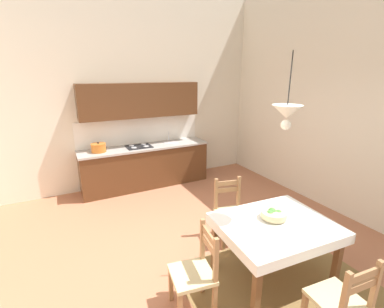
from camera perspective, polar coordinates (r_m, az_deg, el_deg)
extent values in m
cube|color=#AD6B4C|center=(3.99, 1.40, -21.01)|extent=(6.16, 6.49, 0.10)
cube|color=silver|center=(5.98, -12.65, 12.65)|extent=(6.16, 0.12, 4.01)
cube|color=silver|center=(5.18, 30.92, 10.13)|extent=(0.12, 6.49, 4.01)
cube|color=olive|center=(3.71, 17.34, -24.36)|extent=(2.10, 1.60, 0.01)
cube|color=#56331C|center=(5.98, -9.66, -2.67)|extent=(2.70, 0.60, 0.86)
cube|color=#ADA8A3|center=(5.84, -9.85, 1.47)|extent=(2.73, 0.63, 0.04)
cube|color=white|center=(6.05, -10.86, 4.84)|extent=(2.70, 0.01, 0.55)
cube|color=#56331C|center=(5.80, -10.76, 11.08)|extent=(2.49, 0.34, 0.70)
cube|color=black|center=(5.88, -8.67, -7.00)|extent=(2.66, 0.02, 0.09)
cylinder|color=silver|center=(6.04, -4.39, 2.34)|extent=(0.34, 0.34, 0.02)
cylinder|color=silver|center=(6.14, -4.92, 3.67)|extent=(0.02, 0.02, 0.22)
cube|color=black|center=(5.80, -11.16, 1.58)|extent=(0.52, 0.42, 0.01)
cylinder|color=silver|center=(5.67, -12.14, 1.29)|extent=(0.11, 0.11, 0.01)
cylinder|color=silver|center=(5.74, -9.64, 1.62)|extent=(0.11, 0.11, 0.01)
cylinder|color=silver|center=(5.86, -12.66, 1.76)|extent=(0.11, 0.11, 0.01)
cylinder|color=silver|center=(5.93, -10.23, 2.07)|extent=(0.11, 0.11, 0.01)
cylinder|color=orange|center=(5.61, -19.09, 1.16)|extent=(0.28, 0.28, 0.15)
cylinder|color=orange|center=(5.59, -19.18, 2.00)|extent=(0.29, 0.29, 0.02)
sphere|color=black|center=(5.58, -19.20, 2.25)|extent=(0.04, 0.04, 0.04)
cube|color=brown|center=(3.34, 17.25, -13.85)|extent=(1.28, 1.05, 0.02)
cube|color=brown|center=(3.01, 13.45, -26.34)|extent=(0.07, 0.07, 0.73)
cube|color=brown|center=(3.65, 28.28, -19.35)|extent=(0.07, 0.07, 0.73)
cube|color=brown|center=(3.56, 4.91, -18.11)|extent=(0.07, 0.07, 0.73)
cube|color=brown|center=(4.12, 18.88, -13.79)|extent=(0.07, 0.07, 0.73)
cube|color=white|center=(3.33, 17.26, -13.66)|extent=(1.34, 1.12, 0.00)
cube|color=white|center=(3.06, 23.70, -18.75)|extent=(1.27, 0.09, 0.12)
cube|color=white|center=(3.71, 11.98, -11.01)|extent=(1.27, 0.09, 0.12)
cube|color=white|center=(3.04, 7.46, -17.62)|extent=(0.08, 1.03, 0.12)
cube|color=white|center=(3.77, 24.77, -11.84)|extent=(0.08, 1.03, 0.12)
cube|color=#D1BC89|center=(3.07, 28.27, -25.51)|extent=(0.46, 0.46, 0.04)
cube|color=#A3754C|center=(3.40, 27.34, -25.56)|extent=(0.05, 0.05, 0.41)
cube|color=#A3754C|center=(3.09, 33.52, -25.19)|extent=(0.05, 0.05, 0.93)
cube|color=#A3754C|center=(2.74, 32.56, -20.80)|extent=(0.32, 0.05, 0.07)
cube|color=#A3754C|center=(2.80, 32.20, -22.55)|extent=(0.32, 0.05, 0.07)
cube|color=#D1BC89|center=(3.01, -0.02, -24.07)|extent=(0.48, 0.48, 0.04)
cube|color=#A3754C|center=(3.25, -4.48, -25.70)|extent=(0.05, 0.05, 0.41)
cube|color=#A3754C|center=(2.91, 4.93, -24.93)|extent=(0.05, 0.05, 0.93)
cube|color=#A3754C|center=(3.17, 2.18, -20.87)|extent=(0.05, 0.05, 0.93)
cube|color=#A3754C|center=(2.81, 3.62, -16.86)|extent=(0.07, 0.32, 0.07)
cube|color=#A3754C|center=(2.87, 3.58, -18.62)|extent=(0.07, 0.32, 0.07)
cube|color=#D1BC89|center=(4.05, 8.30, -12.45)|extent=(0.50, 0.50, 0.04)
cube|color=#A3754C|center=(4.10, 11.59, -15.95)|extent=(0.05, 0.05, 0.41)
cube|color=#A3754C|center=(3.97, 6.71, -16.89)|extent=(0.05, 0.05, 0.41)
cube|color=#A3754C|center=(4.25, 9.65, -10.53)|extent=(0.05, 0.05, 0.93)
cube|color=#A3754C|center=(4.12, 4.99, -11.23)|extent=(0.05, 0.05, 0.93)
cube|color=#A3754C|center=(4.02, 7.56, -6.10)|extent=(0.32, 0.09, 0.07)
cube|color=#A3754C|center=(4.06, 7.50, -7.47)|extent=(0.32, 0.09, 0.07)
cylinder|color=beige|center=(3.39, 16.79, -12.75)|extent=(0.17, 0.17, 0.02)
cylinder|color=beige|center=(3.37, 16.86, -12.06)|extent=(0.30, 0.30, 0.07)
sphere|color=#4C8E3D|center=(3.34, 16.12, -12.07)|extent=(0.09, 0.09, 0.09)
sphere|color=#4C8E3D|center=(3.39, 17.79, -11.83)|extent=(0.08, 0.08, 0.08)
sphere|color=#4C8E3D|center=(3.38, 16.53, -11.63)|extent=(0.10, 0.10, 0.10)
cylinder|color=black|center=(3.03, 20.02, 14.50)|extent=(0.01, 0.01, 0.57)
cone|color=silver|center=(3.05, 19.41, 8.42)|extent=(0.32, 0.32, 0.14)
sphere|color=white|center=(3.07, 19.15, 5.84)|extent=(0.11, 0.11, 0.11)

